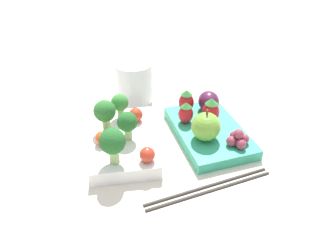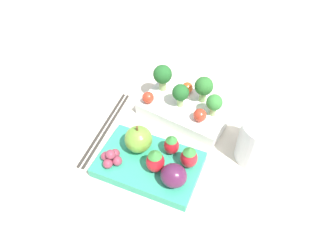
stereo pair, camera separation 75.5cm
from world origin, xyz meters
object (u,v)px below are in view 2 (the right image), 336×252
at_px(strawberry_0, 172,145).
at_px(strawberry_1, 155,161).
at_px(apple, 138,139).
at_px(cherry_tomato_1, 148,98).
at_px(chopsticks_pair, 105,127).
at_px(drinking_cup, 260,141).
at_px(bento_box_savoury, 184,109).
at_px(bento_box_fruit, 149,164).
at_px(plum, 174,176).
at_px(broccoli_floret_3, 204,87).
at_px(cherry_tomato_0, 187,88).
at_px(broccoli_floret_0, 181,93).
at_px(strawberry_2, 189,157).
at_px(grape_cluster, 111,158).
at_px(broccoli_floret_1, 163,75).
at_px(broccoli_floret_2, 214,103).
at_px(cherry_tomato_2, 200,115).

distance_m(strawberry_0, strawberry_1, 0.05).
xyz_separation_m(apple, strawberry_1, (0.05, -0.03, -0.00)).
bearing_deg(cherry_tomato_1, apple, -71.04).
distance_m(strawberry_0, chopsticks_pair, 0.16).
bearing_deg(drinking_cup, bento_box_savoury, 163.65).
bearing_deg(bento_box_fruit, plum, -19.69).
distance_m(broccoli_floret_3, cherry_tomato_0, 0.05).
distance_m(drinking_cup, chopsticks_pair, 0.31).
height_order(strawberry_1, plum, strawberry_1).
relative_size(cherry_tomato_0, strawberry_1, 0.48).
xyz_separation_m(broccoli_floret_0, broccoli_floret_3, (0.04, 0.03, 0.00)).
relative_size(cherry_tomato_1, drinking_cup, 0.28).
bearing_deg(strawberry_2, grape_cluster, -158.00).
bearing_deg(bento_box_fruit, strawberry_2, 18.86).
height_order(bento_box_fruit, strawberry_2, strawberry_2).
height_order(plum, drinking_cup, drinking_cup).
distance_m(strawberry_0, grape_cluster, 0.11).
xyz_separation_m(broccoli_floret_1, apple, (0.03, -0.16, -0.02)).
distance_m(strawberry_0, plum, 0.07).
relative_size(bento_box_savoury, grape_cluster, 4.67).
bearing_deg(chopsticks_pair, broccoli_floret_3, 40.19).
relative_size(apple, chopsticks_pair, 0.28).
distance_m(cherry_tomato_0, strawberry_0, 0.16).
bearing_deg(chopsticks_pair, plum, -20.36).
bearing_deg(cherry_tomato_0, bento_box_fruit, -88.28).
xyz_separation_m(broccoli_floret_2, chopsticks_pair, (-0.19, -0.11, -0.05)).
distance_m(bento_box_fruit, plum, 0.07).
bearing_deg(apple, chopsticks_pair, 163.73).
relative_size(broccoli_floret_3, strawberry_1, 1.18).
xyz_separation_m(bento_box_fruit, plum, (0.06, -0.02, 0.03)).
bearing_deg(strawberry_0, chopsticks_pair, 175.85).
relative_size(strawberry_0, chopsticks_pair, 0.20).
bearing_deg(cherry_tomato_1, plum, -50.23).
xyz_separation_m(cherry_tomato_2, strawberry_2, (0.02, -0.11, 0.00)).
relative_size(broccoli_floret_2, cherry_tomato_1, 1.99).
relative_size(broccoli_floret_2, plum, 1.10).
relative_size(broccoli_floret_2, drinking_cup, 0.56).
relative_size(bento_box_fruit, strawberry_2, 4.03).
xyz_separation_m(broccoli_floret_2, plum, (-0.01, -0.18, -0.02)).
bearing_deg(strawberry_1, bento_box_savoury, 94.98).
height_order(cherry_tomato_1, chopsticks_pair, cherry_tomato_1).
height_order(cherry_tomato_0, chopsticks_pair, cherry_tomato_0).
height_order(drinking_cup, chopsticks_pair, drinking_cup).
distance_m(cherry_tomato_1, strawberry_1, 0.17).
distance_m(bento_box_fruit, strawberry_1, 0.04).
bearing_deg(cherry_tomato_1, grape_cluster, -86.96).
bearing_deg(strawberry_1, strawberry_0, 77.85).
relative_size(bento_box_savoury, apple, 3.26).
bearing_deg(broccoli_floret_0, cherry_tomato_1, -163.28).
xyz_separation_m(drinking_cup, chopsticks_pair, (-0.30, -0.06, -0.04)).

